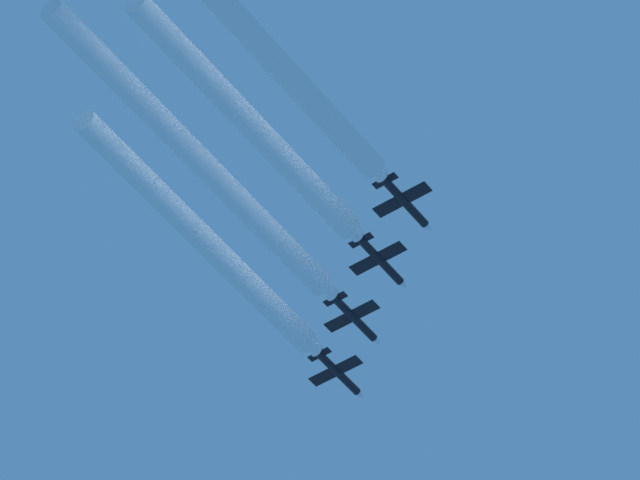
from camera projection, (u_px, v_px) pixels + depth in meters
name	position (u px, v px, depth m)	size (l,w,h in m)	color
jet_lead	(339.00, 374.00, 349.21)	(8.40, 12.23, 2.94)	black
jet_second_echelon	(355.00, 319.00, 339.76)	(8.40, 12.23, 2.94)	black
jet_third_echelon	(381.00, 261.00, 330.28)	(8.40, 12.23, 2.94)	black
jet_fourth_echelon	(406.00, 203.00, 321.28)	(8.40, 12.23, 2.94)	black
smoke_trail_lead	(205.00, 241.00, 331.58)	(3.48, 52.89, 3.48)	white
smoke_trail_second_echelon	(199.00, 160.00, 319.77)	(3.48, 61.48, 3.48)	white
smoke_trail_third_echelon	(251.00, 125.00, 313.80)	(3.48, 48.70, 3.48)	white
smoke_trail_fourth_echelon	(272.00, 58.00, 304.66)	(3.48, 49.19, 3.48)	white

